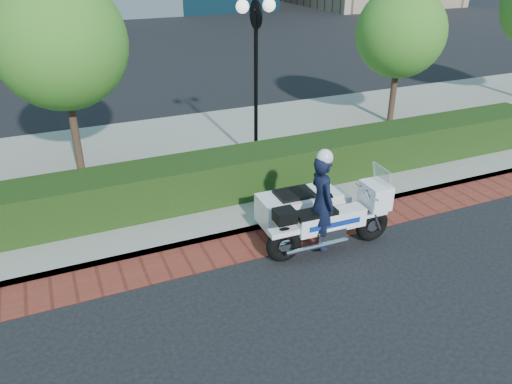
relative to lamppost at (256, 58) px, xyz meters
name	(u,v)px	position (x,y,z in m)	size (l,w,h in m)	color
ground	(318,277)	(-1.00, -5.20, -2.96)	(120.00, 120.00, 0.00)	black
brick_strip	(283,238)	(-1.00, -3.70, -2.95)	(60.00, 1.00, 0.01)	maroon
sidewalk	(212,159)	(-1.00, 0.80, -2.88)	(60.00, 8.00, 0.15)	gray
hedge_main	(244,172)	(-1.00, -1.60, -2.31)	(18.00, 1.20, 1.00)	black
lamppost	(256,58)	(0.00, 0.00, 0.00)	(1.02, 0.70, 4.21)	black
tree_b	(60,43)	(-4.50, 1.30, 0.48)	(3.20, 3.20, 4.89)	#332319
tree_c	(401,33)	(5.50, 1.30, 0.09)	(2.80, 2.80, 4.30)	#332319
police_motorcycle	(316,209)	(-0.46, -4.08, -2.20)	(2.73, 1.92, 2.21)	black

